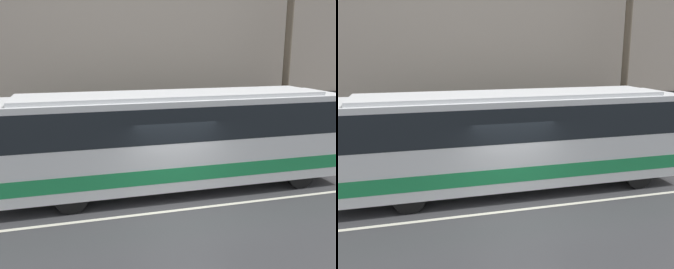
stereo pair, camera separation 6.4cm
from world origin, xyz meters
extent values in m
plane|color=#38383A|center=(0.00, 0.00, 0.00)|extent=(60.00, 60.00, 0.00)
cube|color=gray|center=(0.00, 5.19, 0.07)|extent=(60.00, 2.38, 0.13)
cube|color=#B7A899|center=(0.00, 6.53, 5.01)|extent=(60.00, 0.30, 10.02)
cube|color=#2D2B28|center=(0.00, 6.36, 1.25)|extent=(60.00, 0.06, 2.51)
cube|color=beige|center=(0.00, 0.00, 0.00)|extent=(54.00, 0.14, 0.01)
cube|color=white|center=(0.28, 1.78, 1.73)|extent=(11.51, 2.53, 2.76)
cube|color=#1E8C4C|center=(0.28, 1.78, 0.90)|extent=(11.46, 2.55, 0.45)
cube|color=black|center=(0.28, 1.78, 2.41)|extent=(11.17, 2.55, 1.05)
cube|color=orange|center=(5.98, 1.78, 2.92)|extent=(0.12, 1.90, 0.28)
cube|color=white|center=(0.28, 1.78, 3.17)|extent=(9.79, 2.15, 0.12)
cylinder|color=black|center=(4.43, 0.68, 0.49)|extent=(0.97, 0.28, 0.97)
cylinder|color=black|center=(4.43, 2.89, 0.49)|extent=(0.97, 0.28, 0.97)
cylinder|color=black|center=(-3.08, 0.68, 0.49)|extent=(0.97, 0.28, 0.97)
cylinder|color=black|center=(-3.08, 2.89, 0.49)|extent=(0.97, 0.28, 0.97)
cylinder|color=brown|center=(6.21, 4.70, 4.20)|extent=(0.30, 0.30, 8.14)
cylinder|color=#1E5933|center=(-1.49, 5.76, 0.78)|extent=(0.36, 0.36, 1.30)
sphere|color=tan|center=(-1.49, 5.76, 1.55)|extent=(0.24, 0.24, 0.24)
camera|label=1|loc=(-3.08, -9.70, 4.64)|focal=40.00mm
camera|label=2|loc=(-3.02, -9.72, 4.64)|focal=40.00mm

